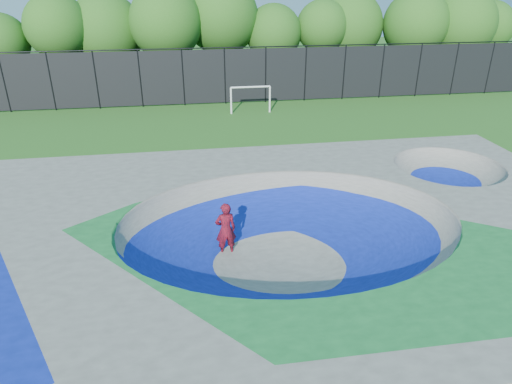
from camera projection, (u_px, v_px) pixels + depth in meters
ground at (288, 259)px, 15.10m from camera, size 120.00×120.00×0.00m
skate_deck at (289, 239)px, 14.79m from camera, size 22.00×14.00×1.50m
skater at (226, 230)px, 14.94m from camera, size 0.75×0.54×1.91m
skateboard at (226, 254)px, 15.34m from camera, size 0.81×0.41×0.05m
soccer_goal at (251, 95)px, 30.98m from camera, size 2.80×0.12×1.84m
fence at (225, 75)px, 32.99m from camera, size 48.09×0.09×4.04m
treeline at (260, 26)px, 36.65m from camera, size 51.85×7.88×8.61m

